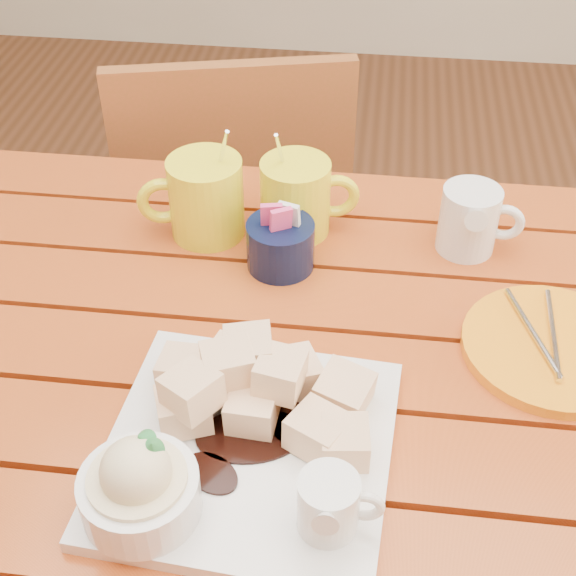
# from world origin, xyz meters

# --- Properties ---
(table) EXTENTS (1.20, 0.79, 0.75)m
(table) POSITION_xyz_m (0.00, 0.00, 0.64)
(table) COLOR #933613
(table) RESTS_ON ground
(dessert_plate) EXTENTS (0.29, 0.29, 0.11)m
(dessert_plate) POSITION_xyz_m (-0.03, -0.14, 0.78)
(dessert_plate) COLOR white
(dessert_plate) RESTS_ON table
(coffee_mug_left) EXTENTS (0.14, 0.10, 0.16)m
(coffee_mug_left) POSITION_xyz_m (-0.13, 0.23, 0.81)
(coffee_mug_left) COLOR yellow
(coffee_mug_left) RESTS_ON table
(coffee_mug_right) EXTENTS (0.13, 0.09, 0.15)m
(coffee_mug_right) POSITION_xyz_m (-0.01, 0.25, 0.80)
(coffee_mug_right) COLOR yellow
(coffee_mug_right) RESTS_ON table
(cream_pitcher) EXTENTS (0.11, 0.09, 0.09)m
(cream_pitcher) POSITION_xyz_m (0.21, 0.23, 0.80)
(cream_pitcher) COLOR white
(cream_pitcher) RESTS_ON table
(sugar_caddy) EXTENTS (0.09, 0.09, 0.09)m
(sugar_caddy) POSITION_xyz_m (-0.02, 0.17, 0.78)
(sugar_caddy) COLOR black
(sugar_caddy) RESTS_ON table
(orange_saucer) EXTENTS (0.20, 0.20, 0.02)m
(orange_saucer) POSITION_xyz_m (0.30, 0.05, 0.76)
(orange_saucer) COLOR orange
(orange_saucer) RESTS_ON table
(chair_far) EXTENTS (0.49, 0.49, 0.85)m
(chair_far) POSITION_xyz_m (-0.17, 0.63, 0.48)
(chair_far) COLOR brown
(chair_far) RESTS_ON ground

